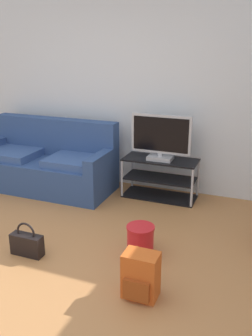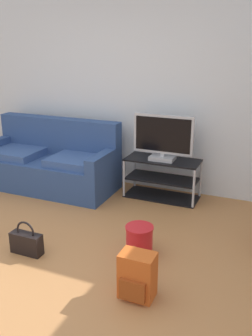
{
  "view_description": "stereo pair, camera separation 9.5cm",
  "coord_description": "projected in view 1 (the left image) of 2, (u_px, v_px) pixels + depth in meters",
  "views": [
    {
      "loc": [
        1.91,
        -2.31,
        1.95
      ],
      "look_at": [
        0.61,
        1.0,
        0.74
      ],
      "focal_mm": 39.88,
      "sensor_mm": 36.0,
      "label": 1
    },
    {
      "loc": [
        1.99,
        -2.27,
        1.95
      ],
      "look_at": [
        0.61,
        1.0,
        0.74
      ],
      "focal_mm": 39.88,
      "sensor_mm": 36.0,
      "label": 2
    }
  ],
  "objects": [
    {
      "name": "tv_stand",
      "position": [
        160.0,
        178.0,
        4.85
      ],
      "size": [
        0.95,
        0.41,
        0.52
      ],
      "color": "black",
      "rests_on": "ground_plane"
    },
    {
      "name": "ground_plane",
      "position": [
        22.0,
        273.0,
        3.32
      ],
      "size": [
        9.0,
        9.8,
        0.02
      ],
      "primitive_type": "cube",
      "color": "#B27542"
    },
    {
      "name": "wall_back",
      "position": [
        123.0,
        88.0,
        5.04
      ],
      "size": [
        9.0,
        0.1,
        2.7
      ],
      "primitive_type": "cube",
      "color": "silver",
      "rests_on": "ground_plane"
    },
    {
      "name": "flat_tv",
      "position": [
        161.0,
        138.0,
        4.66
      ],
      "size": [
        0.77,
        0.22,
        0.58
      ],
      "color": "#B2B2B7",
      "rests_on": "tv_stand"
    },
    {
      "name": "handbag",
      "position": [
        27.0,
        244.0,
        3.56
      ],
      "size": [
        0.32,
        0.11,
        0.34
      ],
      "rotation": [
        0.0,
        0.0,
        0.53
      ],
      "color": "black",
      "rests_on": "ground_plane"
    },
    {
      "name": "couch",
      "position": [
        48.0,
        164.0,
        5.16
      ],
      "size": [
        1.86,
        0.81,
        0.93
      ],
      "color": "navy",
      "rests_on": "ground_plane"
    },
    {
      "name": "cleaning_bucket",
      "position": [
        140.0,
        239.0,
        3.58
      ],
      "size": [
        0.27,
        0.27,
        0.29
      ],
      "color": "red",
      "rests_on": "ground_plane"
    },
    {
      "name": "backpack",
      "position": [
        141.0,
        276.0,
        2.96
      ],
      "size": [
        0.28,
        0.26,
        0.38
      ],
      "rotation": [
        0.0,
        0.0,
        -0.11
      ],
      "color": "#CC561E",
      "rests_on": "ground_plane"
    }
  ]
}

